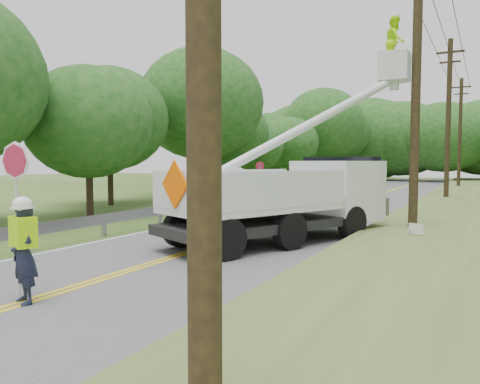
% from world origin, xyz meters
% --- Properties ---
extents(ground, '(140.00, 140.00, 0.00)m').
position_xyz_m(ground, '(0.00, 0.00, 0.00)').
color(ground, '#2E4F19').
rests_on(ground, ground).
extents(road, '(7.20, 96.00, 0.03)m').
position_xyz_m(road, '(0.00, 14.00, 0.01)').
color(road, '#4F4E51').
rests_on(road, ground).
extents(guardrail, '(0.18, 48.00, 0.77)m').
position_xyz_m(guardrail, '(-4.02, 14.91, 0.55)').
color(guardrail, gray).
rests_on(guardrail, ground).
extents(utility_poles, '(1.60, 43.30, 10.00)m').
position_xyz_m(utility_poles, '(5.00, 17.02, 5.27)').
color(utility_poles, black).
rests_on(utility_poles, ground).
extents(treeline_left, '(10.44, 54.15, 10.78)m').
position_xyz_m(treeline_left, '(-10.16, 28.30, 5.79)').
color(treeline_left, '#332319').
rests_on(treeline_left, ground).
extents(treeline_horizon, '(56.47, 15.31, 11.57)m').
position_xyz_m(treeline_horizon, '(0.23, 56.23, 5.50)').
color(treeline_horizon, '#144714').
rests_on(treeline_horizon, ground).
extents(flagger, '(1.13, 0.60, 2.85)m').
position_xyz_m(flagger, '(0.04, -2.09, 1.03)').
color(flagger, '#191E33').
rests_on(flagger, road).
extents(bucket_truck, '(5.87, 7.95, 7.34)m').
position_xyz_m(bucket_truck, '(2.12, 6.82, 1.66)').
color(bucket_truck, black).
rests_on(bucket_truck, road).
extents(suv_silver, '(4.47, 6.37, 1.61)m').
position_xyz_m(suv_silver, '(-1.64, 13.27, 0.83)').
color(suv_silver, '#ABAFB3').
rests_on(suv_silver, road).
extents(suv_darkgrey, '(3.28, 6.28, 1.74)m').
position_xyz_m(suv_darkgrey, '(-1.58, 27.71, 0.89)').
color(suv_darkgrey, '#3D3E45').
rests_on(suv_darkgrey, road).
extents(stop_sign_permanent, '(0.50, 0.23, 2.51)m').
position_xyz_m(stop_sign_permanent, '(-4.72, 17.35, 1.67)').
color(stop_sign_permanent, gray).
rests_on(stop_sign_permanent, ground).
extents(yard_sign, '(0.44, 0.18, 0.66)m').
position_xyz_m(yard_sign, '(5.34, 7.15, 0.47)').
color(yard_sign, white).
rests_on(yard_sign, ground).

